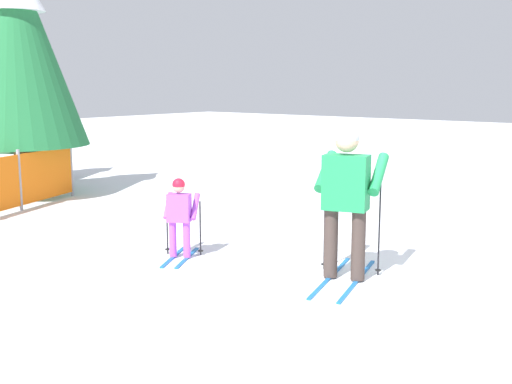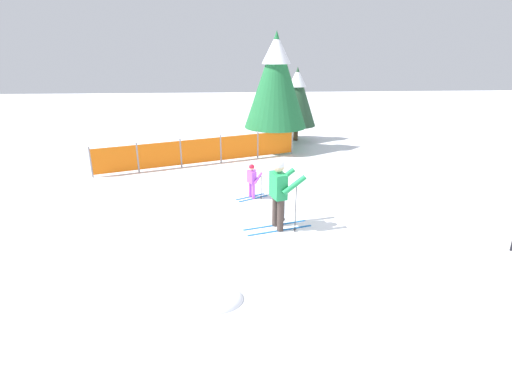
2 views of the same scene
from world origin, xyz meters
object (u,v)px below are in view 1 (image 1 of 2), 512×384
at_px(conifer_far, 21,89).
at_px(conifer_near, 15,43).
at_px(skier_adult, 347,187).
at_px(skier_child, 180,212).

xyz_separation_m(conifer_far, conifer_near, (-1.18, -1.83, 0.89)).
relative_size(skier_adult, conifer_far, 0.53).
xyz_separation_m(skier_child, conifer_near, (1.29, 5.59, 2.36)).
bearing_deg(conifer_near, conifer_far, 57.15).
bearing_deg(conifer_near, skier_adult, -95.61).
bearing_deg(skier_child, conifer_near, 48.62).
bearing_deg(conifer_near, skier_child, -103.00).
relative_size(conifer_far, conifer_near, 0.70).
distance_m(skier_adult, conifer_near, 7.96).
height_order(skier_adult, skier_child, skier_adult).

